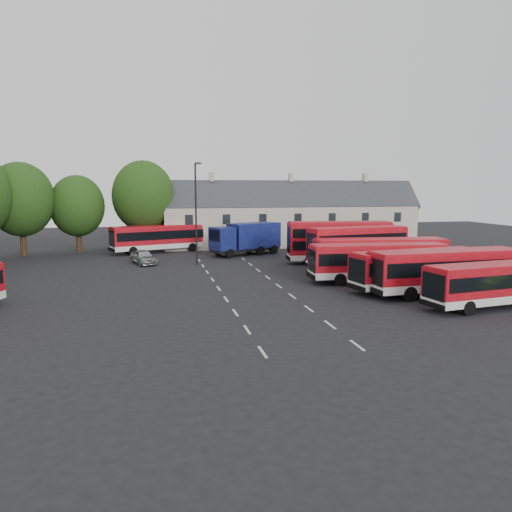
# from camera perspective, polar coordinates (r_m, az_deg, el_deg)

# --- Properties ---
(ground) EXTENTS (140.00, 140.00, 0.00)m
(ground) POSITION_cam_1_polar(r_m,az_deg,el_deg) (38.35, -3.89, -4.31)
(ground) COLOR black
(ground) RESTS_ON ground
(lane_markings) EXTENTS (5.15, 33.80, 0.01)m
(lane_markings) POSITION_cam_1_polar(r_m,az_deg,el_deg) (40.69, -0.80, -3.58)
(lane_markings) COLOR beige
(lane_markings) RESTS_ON ground
(terrace_houses) EXTENTS (35.70, 7.13, 10.06)m
(terrace_houses) POSITION_cam_1_polar(r_m,az_deg,el_deg) (69.96, 3.99, 4.37)
(terrace_houses) COLOR beige
(terrace_houses) RESTS_ON ground
(bus_row_a) EXTENTS (10.88, 3.94, 3.01)m
(bus_row_a) POSITION_cam_1_polar(r_m,az_deg,el_deg) (37.33, 25.88, -2.59)
(bus_row_a) COLOR silver
(bus_row_a) RESTS_ON ground
(bus_row_b) EXTENTS (12.21, 3.48, 3.41)m
(bus_row_b) POSITION_cam_1_polar(r_m,az_deg,el_deg) (40.05, 20.97, -1.31)
(bus_row_b) COLOR silver
(bus_row_b) RESTS_ON ground
(bus_row_c) EXTENTS (11.47, 4.38, 3.17)m
(bus_row_c) POSITION_cam_1_polar(r_m,az_deg,el_deg) (41.18, 17.98, -1.15)
(bus_row_c) COLOR silver
(bus_row_c) RESTS_ON ground
(bus_row_d) EXTENTS (11.76, 3.39, 3.29)m
(bus_row_d) POSITION_cam_1_polar(r_m,az_deg,el_deg) (43.85, 13.76, -0.36)
(bus_row_d) COLOR silver
(bus_row_d) RESTS_ON ground
(bus_row_e) EXTENTS (12.32, 3.93, 3.42)m
(bus_row_e) POSITION_cam_1_polar(r_m,az_deg,el_deg) (47.19, 13.96, 0.30)
(bus_row_e) COLOR silver
(bus_row_e) RESTS_ON ground
(bus_dd_south) EXTENTS (10.46, 3.87, 4.19)m
(bus_dd_south) POSITION_cam_1_polar(r_m,az_deg,el_deg) (50.45, 11.52, 1.22)
(bus_dd_south) COLOR silver
(bus_dd_south) RESTS_ON ground
(bus_dd_north) EXTENTS (11.13, 3.71, 4.48)m
(bus_dd_north) POSITION_cam_1_polar(r_m,az_deg,el_deg) (53.94, 9.50, 1.86)
(bus_dd_north) COLOR silver
(bus_dd_north) RESTS_ON ground
(bus_north) EXTENTS (12.20, 6.52, 3.38)m
(bus_north) POSITION_cam_1_polar(r_m,az_deg,el_deg) (63.47, -10.96, 2.24)
(bus_north) COLOR silver
(bus_north) RESTS_ON ground
(box_truck) EXTENTS (9.06, 6.00, 3.81)m
(box_truck) POSITION_cam_1_polar(r_m,az_deg,el_deg) (59.90, -1.11, 2.16)
(box_truck) COLOR black
(box_truck) RESTS_ON ground
(silver_car) EXTENTS (3.16, 4.83, 1.53)m
(silver_car) POSITION_cam_1_polar(r_m,az_deg,el_deg) (54.10, -12.77, -0.11)
(silver_car) COLOR #A7AAAE
(silver_car) RESTS_ON ground
(lamppost) EXTENTS (0.74, 0.36, 10.62)m
(lamppost) POSITION_cam_1_polar(r_m,az_deg,el_deg) (52.26, -6.86, 5.15)
(lamppost) COLOR black
(lamppost) RESTS_ON ground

